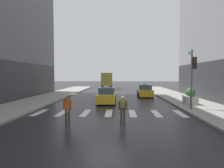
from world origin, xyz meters
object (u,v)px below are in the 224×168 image
traffic_light_pole (193,71)px  planter_near_corner (190,97)px  pedestrian_with_umbrella (69,98)px  taxi_lead (107,96)px  box_truck (107,80)px  pedestrian_with_backpack (123,107)px  taxi_second (145,91)px

traffic_light_pole → planter_near_corner: 3.52m
pedestrian_with_umbrella → taxi_lead: bearing=78.7°
taxi_lead → box_truck: bearing=93.9°
traffic_light_pole → planter_near_corner: size_ratio=3.00×
taxi_lead → pedestrian_with_backpack: bearing=-79.5°
traffic_light_pole → planter_near_corner: (0.74, 2.48, -2.38)m
taxi_second → box_truck: box_truck is taller
traffic_light_pole → box_truck: traffic_light_pole is taller
taxi_lead → taxi_second: 7.84m
taxi_second → planter_near_corner: 8.68m
planter_near_corner → taxi_second: bearing=111.6°
traffic_light_pole → taxi_second: (-2.46, 10.55, -2.53)m
planter_near_corner → traffic_light_pole: bearing=-106.6°
taxi_lead → planter_near_corner: taxi_lead is taller
pedestrian_with_umbrella → box_truck: bearing=89.3°
traffic_light_pole → pedestrian_with_umbrella: bearing=-154.7°
pedestrian_with_backpack → traffic_light_pole: bearing=35.5°
traffic_light_pole → box_truck: bearing=109.3°
taxi_lead → planter_near_corner: (7.98, -1.86, 0.15)m
taxi_lead → box_truck: (-1.37, 20.32, 1.13)m
pedestrian_with_backpack → box_truck: bearing=95.8°
traffic_light_pole → pedestrian_with_backpack: 7.35m
traffic_light_pole → taxi_second: traffic_light_pole is taller
box_truck → planter_near_corner: 24.09m
box_truck → traffic_light_pole: bearing=-70.7°
box_truck → pedestrian_with_backpack: bearing=-84.2°
taxi_second → pedestrian_with_backpack: bearing=-102.4°
pedestrian_with_umbrella → planter_near_corner: size_ratio=1.21×
pedestrian_with_backpack → pedestrian_with_umbrella: bearing=-176.8°
traffic_light_pole → taxi_lead: (-7.24, 4.33, -2.53)m
taxi_lead → traffic_light_pole: bearing=-30.9°
taxi_lead → box_truck: box_truck is taller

